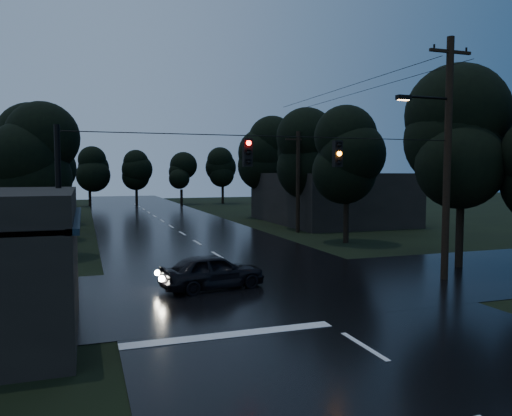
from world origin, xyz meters
TOP-DOWN VIEW (x-y plane):
  - main_road at (0.00, 30.00)m, footprint 12.00×120.00m
  - cross_street at (0.00, 12.00)m, footprint 60.00×9.00m
  - building_far_right at (14.00, 34.00)m, footprint 10.00×14.00m
  - utility_pole_main at (7.41, 11.00)m, footprint 3.50×0.30m
  - utility_pole_far at (8.30, 28.00)m, footprint 2.00×0.30m
  - anchor_pole_left at (-7.50, 11.00)m, footprint 0.18×0.18m
  - span_signals at (0.56, 10.99)m, footprint 15.00×0.37m
  - tree_corner_near at (10.00, 13.00)m, footprint 4.48×4.48m
  - tree_left_a at (-9.00, 22.00)m, footprint 3.92×3.92m
  - tree_left_b at (-9.60, 30.00)m, footprint 4.20×4.20m
  - tree_left_c at (-10.20, 40.00)m, footprint 4.48×4.48m
  - tree_right_a at (9.00, 22.00)m, footprint 4.20×4.20m
  - tree_right_b at (9.60, 30.00)m, footprint 4.48×4.48m
  - tree_right_c at (10.20, 40.00)m, footprint 4.76×4.76m
  - car at (-2.12, 12.54)m, footprint 4.26×2.28m

SIDE VIEW (x-z plane):
  - main_road at x=0.00m, z-range -0.01..0.01m
  - cross_street at x=0.00m, z-range -0.01..0.01m
  - car at x=-2.12m, z-range 0.00..1.38m
  - building_far_right at x=14.00m, z-range 0.00..4.40m
  - anchor_pole_left at x=-7.50m, z-range 0.00..6.00m
  - utility_pole_far at x=8.30m, z-range 0.13..7.63m
  - tree_left_a at x=-9.00m, z-range 1.11..9.37m
  - span_signals at x=0.56m, z-range 4.69..5.80m
  - utility_pole_main at x=7.41m, z-range 0.26..10.26m
  - tree_left_b at x=-9.60m, z-range 1.19..10.04m
  - tree_right_a at x=9.00m, z-range 1.19..10.04m
  - tree_corner_near at x=10.00m, z-range 1.27..10.71m
  - tree_left_c at x=-10.20m, z-range 1.27..10.71m
  - tree_right_b at x=9.60m, z-range 1.27..10.71m
  - tree_right_c at x=10.20m, z-range 1.35..11.38m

